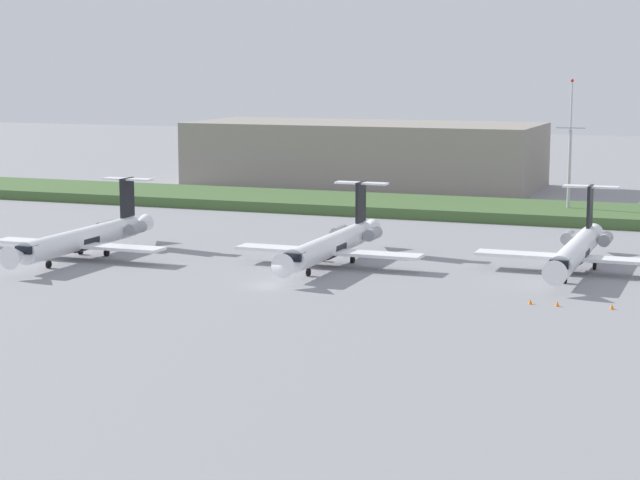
{
  "coord_description": "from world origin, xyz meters",
  "views": [
    {
      "loc": [
        47.81,
        -111.74,
        23.94
      ],
      "look_at": [
        0.0,
        14.47,
        3.0
      ],
      "focal_mm": 64.08,
      "sensor_mm": 36.0,
      "label": 1
    }
  ],
  "objects_px": {
    "safety_cone_front_marker": "(530,302)",
    "safety_cone_rear_marker": "(612,307)",
    "regional_jet_third": "(333,244)",
    "regional_jet_fourth": "(577,250)",
    "antenna_mast": "(570,161)",
    "regional_jet_second": "(85,237)",
    "safety_cone_mid_marker": "(557,304)"
  },
  "relations": [
    {
      "from": "safety_cone_front_marker",
      "to": "safety_cone_rear_marker",
      "type": "distance_m",
      "value": 7.96
    },
    {
      "from": "safety_cone_front_marker",
      "to": "regional_jet_third",
      "type": "bearing_deg",
      "value": 151.45
    },
    {
      "from": "regional_jet_fourth",
      "to": "antenna_mast",
      "type": "height_order",
      "value": "antenna_mast"
    },
    {
      "from": "regional_jet_second",
      "to": "regional_jet_fourth",
      "type": "relative_size",
      "value": 1.0
    },
    {
      "from": "regional_jet_second",
      "to": "antenna_mast",
      "type": "height_order",
      "value": "antenna_mast"
    },
    {
      "from": "regional_jet_second",
      "to": "regional_jet_third",
      "type": "bearing_deg",
      "value": 11.43
    },
    {
      "from": "safety_cone_mid_marker",
      "to": "regional_jet_third",
      "type": "bearing_deg",
      "value": 153.62
    },
    {
      "from": "safety_cone_front_marker",
      "to": "safety_cone_mid_marker",
      "type": "relative_size",
      "value": 1.0
    },
    {
      "from": "regional_jet_third",
      "to": "safety_cone_mid_marker",
      "type": "height_order",
      "value": "regional_jet_third"
    },
    {
      "from": "regional_jet_fourth",
      "to": "safety_cone_mid_marker",
      "type": "xyz_separation_m",
      "value": [
        1.11,
        -20.41,
        -2.26
      ]
    },
    {
      "from": "regional_jet_third",
      "to": "antenna_mast",
      "type": "xyz_separation_m",
      "value": [
        20.1,
        51.8,
        6.44
      ]
    },
    {
      "from": "antenna_mast",
      "to": "safety_cone_mid_marker",
      "type": "height_order",
      "value": "antenna_mast"
    },
    {
      "from": "safety_cone_rear_marker",
      "to": "safety_cone_mid_marker",
      "type": "bearing_deg",
      "value": -174.07
    },
    {
      "from": "antenna_mast",
      "to": "safety_cone_mid_marker",
      "type": "bearing_deg",
      "value": -82.25
    },
    {
      "from": "regional_jet_third",
      "to": "antenna_mast",
      "type": "bearing_deg",
      "value": 68.8
    },
    {
      "from": "regional_jet_second",
      "to": "regional_jet_fourth",
      "type": "distance_m",
      "value": 59.76
    },
    {
      "from": "regional_jet_fourth",
      "to": "safety_cone_front_marker",
      "type": "xyz_separation_m",
      "value": [
        -1.59,
        -20.34,
        -2.26
      ]
    },
    {
      "from": "regional_jet_third",
      "to": "safety_cone_front_marker",
      "type": "height_order",
      "value": "regional_jet_third"
    },
    {
      "from": "regional_jet_fourth",
      "to": "safety_cone_mid_marker",
      "type": "distance_m",
      "value": 20.56
    },
    {
      "from": "regional_jet_second",
      "to": "safety_cone_front_marker",
      "type": "xyz_separation_m",
      "value": [
        56.93,
        -8.2,
        -2.26
      ]
    },
    {
      "from": "regional_jet_fourth",
      "to": "safety_cone_rear_marker",
      "type": "bearing_deg",
      "value": -72.24
    },
    {
      "from": "regional_jet_third",
      "to": "regional_jet_fourth",
      "type": "xyz_separation_m",
      "value": [
        28.0,
        5.97,
        0.0
      ]
    },
    {
      "from": "regional_jet_fourth",
      "to": "antenna_mast",
      "type": "distance_m",
      "value": 46.96
    },
    {
      "from": "regional_jet_third",
      "to": "safety_cone_front_marker",
      "type": "distance_m",
      "value": 30.15
    },
    {
      "from": "regional_jet_second",
      "to": "regional_jet_fourth",
      "type": "height_order",
      "value": "same"
    },
    {
      "from": "regional_jet_third",
      "to": "safety_cone_mid_marker",
      "type": "xyz_separation_m",
      "value": [
        29.11,
        -14.44,
        -2.26
      ]
    },
    {
      "from": "safety_cone_front_marker",
      "to": "antenna_mast",
      "type": "bearing_deg",
      "value": 95.45
    },
    {
      "from": "regional_jet_fourth",
      "to": "antenna_mast",
      "type": "xyz_separation_m",
      "value": [
        -7.9,
        45.84,
        6.44
      ]
    },
    {
      "from": "regional_jet_third",
      "to": "safety_cone_rear_marker",
      "type": "height_order",
      "value": "regional_jet_third"
    },
    {
      "from": "safety_cone_rear_marker",
      "to": "regional_jet_second",
      "type": "bearing_deg",
      "value": 173.21
    },
    {
      "from": "regional_jet_second",
      "to": "safety_cone_mid_marker",
      "type": "bearing_deg",
      "value": -7.89
    },
    {
      "from": "regional_jet_second",
      "to": "safety_cone_rear_marker",
      "type": "height_order",
      "value": "regional_jet_second"
    }
  ]
}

